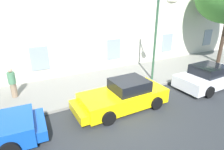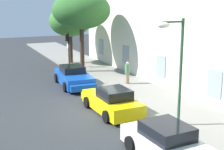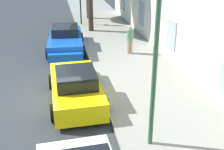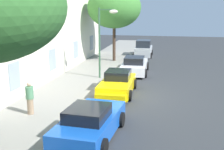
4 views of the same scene
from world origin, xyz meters
name	(u,v)px [view 4 (image 4 of 4)]	position (x,y,z in m)	size (l,w,h in m)	color
ground_plane	(131,96)	(0.00, 0.00, 0.00)	(80.00, 80.00, 0.00)	#2B2D30
sidewalk	(68,91)	(0.00, 4.05, 0.07)	(60.00, 4.16, 0.14)	gray
sportscar_red_lead	(92,122)	(-5.84, 0.85, 0.61)	(5.00, 2.37, 1.40)	#144CB2
sportscar_yellow_flank	(117,85)	(0.26, 0.92, 0.60)	(4.67, 2.15, 1.41)	yellow
sportscar_white_middle	(135,65)	(6.66, 0.61, 0.61)	(5.18, 2.27, 1.40)	white
hatchback_parked	(144,49)	(15.08, 0.70, 0.82)	(3.67, 1.94, 1.81)	#B2B7BC
tree_far_end	(114,8)	(11.16, 3.24, 5.27)	(5.14, 5.14, 7.12)	#38281E
street_lamp	(105,29)	(3.81, 2.44, 3.72)	(0.44, 1.42, 5.12)	#2D5138
pedestrian_admiring	(30,98)	(-4.34, 4.38, 0.96)	(0.52, 0.52, 1.62)	#8C7259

